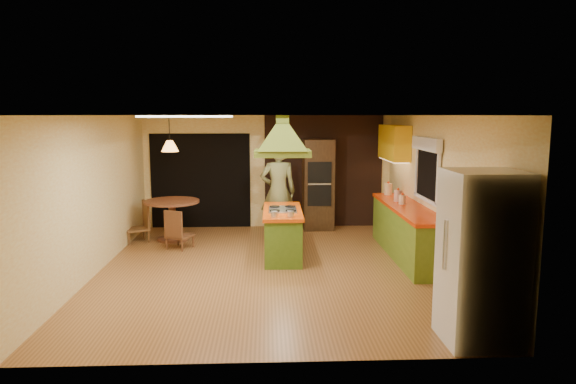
{
  "coord_description": "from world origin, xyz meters",
  "views": [
    {
      "loc": [
        -0.03,
        -8.18,
        2.51
      ],
      "look_at": [
        0.35,
        0.82,
        1.15
      ],
      "focal_mm": 32.0,
      "sensor_mm": 36.0,
      "label": 1
    }
  ],
  "objects_px": {
    "man": "(278,192)",
    "wall_oven": "(318,185)",
    "canister_large": "(388,189)",
    "kitchen_island": "(283,233)",
    "refrigerator": "(481,258)",
    "dining_table": "(172,212)"
  },
  "relations": [
    {
      "from": "refrigerator",
      "to": "wall_oven",
      "type": "height_order",
      "value": "wall_oven"
    },
    {
      "from": "wall_oven",
      "to": "canister_large",
      "type": "height_order",
      "value": "wall_oven"
    },
    {
      "from": "kitchen_island",
      "to": "wall_oven",
      "type": "height_order",
      "value": "wall_oven"
    },
    {
      "from": "man",
      "to": "canister_large",
      "type": "height_order",
      "value": "man"
    },
    {
      "from": "wall_oven",
      "to": "dining_table",
      "type": "bearing_deg",
      "value": -164.71
    },
    {
      "from": "wall_oven",
      "to": "kitchen_island",
      "type": "bearing_deg",
      "value": -112.8
    },
    {
      "from": "kitchen_island",
      "to": "refrigerator",
      "type": "distance_m",
      "value": 4.14
    },
    {
      "from": "kitchen_island",
      "to": "dining_table",
      "type": "bearing_deg",
      "value": 150.0
    },
    {
      "from": "kitchen_island",
      "to": "dining_table",
      "type": "distance_m",
      "value": 2.54
    },
    {
      "from": "canister_large",
      "to": "man",
      "type": "bearing_deg",
      "value": 179.08
    },
    {
      "from": "man",
      "to": "wall_oven",
      "type": "height_order",
      "value": "wall_oven"
    },
    {
      "from": "canister_large",
      "to": "dining_table",
      "type": "bearing_deg",
      "value": 178.18
    },
    {
      "from": "kitchen_island",
      "to": "man",
      "type": "distance_m",
      "value": 1.32
    },
    {
      "from": "kitchen_island",
      "to": "wall_oven",
      "type": "distance_m",
      "value": 2.45
    },
    {
      "from": "kitchen_island",
      "to": "canister_large",
      "type": "bearing_deg",
      "value": 28.98
    },
    {
      "from": "wall_oven",
      "to": "canister_large",
      "type": "distance_m",
      "value": 1.69
    },
    {
      "from": "wall_oven",
      "to": "canister_large",
      "type": "bearing_deg",
      "value": -41.42
    },
    {
      "from": "wall_oven",
      "to": "man",
      "type": "bearing_deg",
      "value": -132.89
    },
    {
      "from": "wall_oven",
      "to": "dining_table",
      "type": "height_order",
      "value": "wall_oven"
    },
    {
      "from": "kitchen_island",
      "to": "wall_oven",
      "type": "relative_size",
      "value": 0.85
    },
    {
      "from": "man",
      "to": "dining_table",
      "type": "bearing_deg",
      "value": -9.15
    },
    {
      "from": "dining_table",
      "to": "kitchen_island",
      "type": "bearing_deg",
      "value": -30.73
    }
  ]
}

